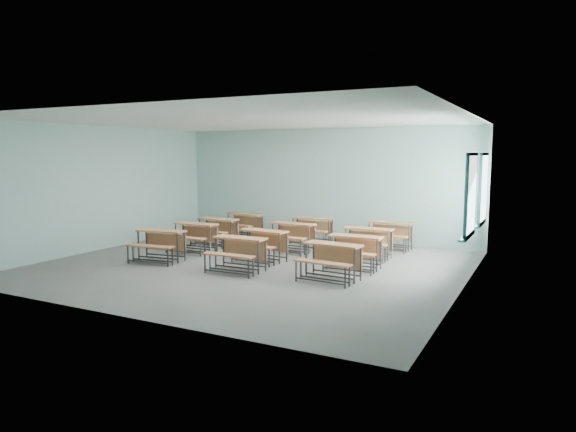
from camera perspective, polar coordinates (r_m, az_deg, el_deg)
name	(u,v)px	position (r m, az deg, el deg)	size (l,w,h in m)	color
room	(255,194)	(11.27, -3.66, 2.45)	(9.04, 8.04, 3.24)	slate
desk_unit_r0c0	(159,241)	(12.21, -14.16, -2.68)	(1.23, 0.90, 0.72)	#AD673E
desk_unit_r0c1	(238,249)	(10.89, -5.61, -3.66)	(1.16, 0.79, 0.72)	#AD673E
desk_unit_r0c2	(331,256)	(10.12, 4.78, -4.46)	(1.21, 0.86, 0.72)	#AD673E
desk_unit_r1c0	(194,233)	(13.23, -10.45, -1.85)	(1.16, 0.79, 0.72)	#AD673E
desk_unit_r1c1	(262,241)	(11.87, -2.96, -2.75)	(1.22, 0.88, 0.72)	#AD673E
desk_unit_r1c2	(354,247)	(11.14, 7.33, -3.44)	(1.16, 0.79, 0.72)	#AD673E
desk_unit_r2c0	(216,227)	(14.13, -8.00, -1.25)	(1.18, 0.82, 0.72)	#AD673E
desk_unit_r2c1	(291,233)	(13.05, 0.37, -1.86)	(1.19, 0.83, 0.72)	#AD673E
desk_unit_r2c2	(367,238)	(12.31, 8.78, -2.47)	(1.15, 0.77, 0.72)	#AD673E
desk_unit_r3c0	(243,221)	(15.28, -5.03, -0.59)	(1.23, 0.89, 0.72)	#AD673E
desk_unit_r3c1	(311,226)	(14.19, 2.61, -1.15)	(1.20, 0.85, 0.72)	#AD673E
desk_unit_r3c2	(389,231)	(13.55, 11.19, -1.66)	(1.17, 0.81, 0.72)	#AD673E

